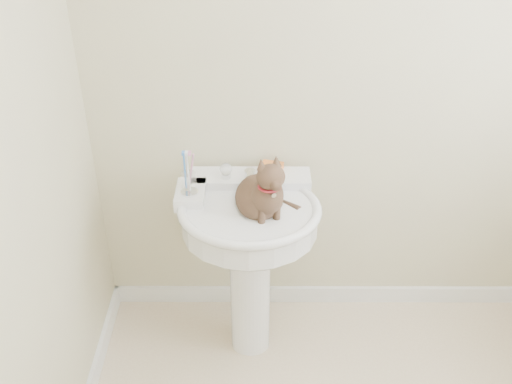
{
  "coord_description": "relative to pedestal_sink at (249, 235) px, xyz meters",
  "views": [
    {
      "loc": [
        -0.39,
        -1.14,
        2.12
      ],
      "look_at": [
        -0.39,
        0.8,
        0.85
      ],
      "focal_mm": 42.0,
      "sensor_mm": 36.0,
      "label": 1
    }
  ],
  "objects": [
    {
      "name": "baseboard_back",
      "position": [
        0.42,
        0.28,
        -0.59
      ],
      "size": [
        2.2,
        0.02,
        0.09
      ],
      "primitive_type": "cube",
      "color": "white",
      "rests_on": "floor"
    },
    {
      "name": "cat",
      "position": [
        0.05,
        -0.02,
        0.21
      ],
      "size": [
        0.21,
        0.26,
        0.38
      ],
      "rotation": [
        0.0,
        0.0,
        0.41
      ],
      "color": "brown",
      "rests_on": "pedestal_sink"
    },
    {
      "name": "soap_bar",
      "position": [
        0.1,
        0.23,
        0.19
      ],
      "size": [
        0.1,
        0.08,
        0.03
      ],
      "primitive_type": "cube",
      "rotation": [
        0.0,
        0.0,
        -0.26
      ],
      "color": "orange",
      "rests_on": "pedestal_sink"
    },
    {
      "name": "faucet",
      "position": [
        0.0,
        0.15,
        0.21
      ],
      "size": [
        0.28,
        0.12,
        0.14
      ],
      "color": "silver",
      "rests_on": "pedestal_sink"
    },
    {
      "name": "pedestal_sink",
      "position": [
        0.0,
        0.0,
        0.0
      ],
      "size": [
        0.59,
        0.57,
        0.81
      ],
      "color": "white",
      "rests_on": "floor"
    },
    {
      "name": "toothbrush_cup",
      "position": [
        -0.24,
        0.05,
        0.22
      ],
      "size": [
        0.07,
        0.07,
        0.18
      ],
      "rotation": [
        0.0,
        0.0,
        0.09
      ],
      "color": "silver",
      "rests_on": "pedestal_sink"
    },
    {
      "name": "wall_back",
      "position": [
        0.42,
        0.29,
        0.62
      ],
      "size": [
        2.2,
        0.0,
        2.5
      ],
      "primitive_type": null,
      "color": "beige",
      "rests_on": "ground"
    }
  ]
}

